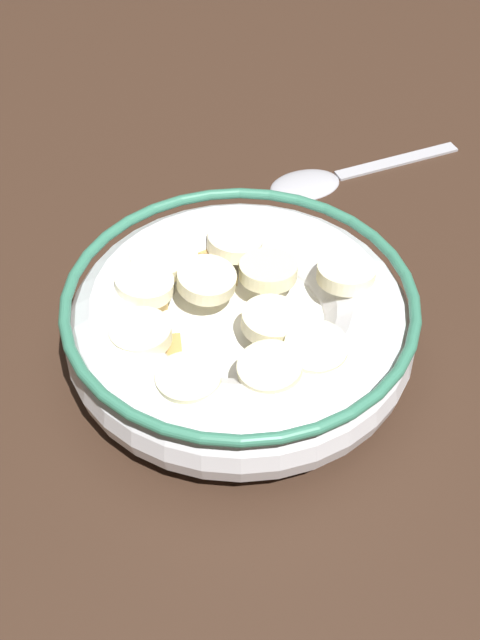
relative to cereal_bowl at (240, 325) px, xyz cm
name	(u,v)px	position (x,y,z in cm)	size (l,w,h in cm)	color
ground_plane	(240,371)	(0.02, 0.03, -3.68)	(129.40, 129.40, 2.00)	#332116
cereal_bowl	(240,325)	(0.00, 0.00, 0.00)	(18.15, 18.15, 5.50)	silver
spoon	(324,176)	(2.53, 17.02, -2.32)	(13.08, 9.68, 0.80)	#A5A5AD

